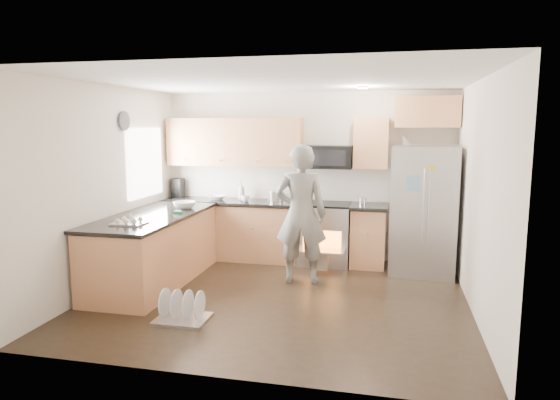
% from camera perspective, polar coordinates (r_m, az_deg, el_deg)
% --- Properties ---
extents(ground, '(4.50, 4.50, 0.00)m').
position_cam_1_polar(ground, '(6.21, -0.28, -11.14)').
color(ground, black).
rests_on(ground, ground).
extents(room_shell, '(4.54, 4.04, 2.62)m').
position_cam_1_polar(room_shell, '(5.89, -0.61, 4.48)').
color(room_shell, silver).
rests_on(room_shell, ground).
extents(back_cabinet_run, '(4.45, 0.64, 2.50)m').
position_cam_1_polar(back_cabinet_run, '(7.77, -1.59, 0.19)').
color(back_cabinet_run, '#C27B4D').
rests_on(back_cabinet_run, ground).
extents(peninsula, '(0.96, 2.36, 1.02)m').
position_cam_1_polar(peninsula, '(6.89, -14.19, -5.41)').
color(peninsula, '#C27B4D').
rests_on(peninsula, ground).
extents(stove_range, '(0.76, 0.97, 1.79)m').
position_cam_1_polar(stove_range, '(7.59, 5.18, -2.25)').
color(stove_range, '#B7B7BC').
rests_on(stove_range, ground).
extents(refrigerator, '(0.94, 0.76, 1.81)m').
position_cam_1_polar(refrigerator, '(7.26, 16.13, -1.21)').
color(refrigerator, '#B7B7BC').
rests_on(refrigerator, ground).
extents(person, '(0.72, 0.52, 1.85)m').
position_cam_1_polar(person, '(6.60, 2.42, -1.64)').
color(person, gray).
rests_on(person, ground).
extents(dish_rack, '(0.56, 0.45, 0.34)m').
position_cam_1_polar(dish_rack, '(5.61, -11.10, -12.48)').
color(dish_rack, '#B7B7BC').
rests_on(dish_rack, ground).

